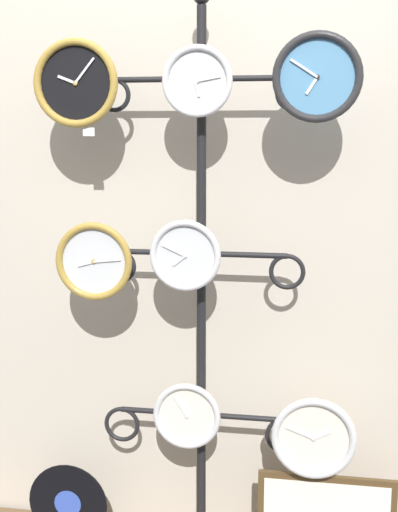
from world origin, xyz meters
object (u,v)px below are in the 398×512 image
at_px(vinyl_record, 68,503).
at_px(clock_bottom_center, 187,415).
at_px(clock_top_center, 196,81).
at_px(clock_middle_center, 185,255).
at_px(clock_top_right, 317,77).
at_px(clock_middle_left, 94,261).
at_px(clock_bottom_right, 314,438).
at_px(display_stand, 201,392).
at_px(clock_top_left, 76,83).

bearing_deg(vinyl_record, clock_bottom_center, -1.92).
height_order(clock_top_center, clock_middle_center, clock_top_center).
distance_m(clock_top_right, vinyl_record, 1.78).
height_order(clock_top_right, clock_middle_left, clock_top_right).
bearing_deg(clock_bottom_right, vinyl_record, 177.29).
bearing_deg(clock_top_center, clock_bottom_right, -3.89).
height_order(clock_middle_left, clock_middle_center, clock_middle_center).
relative_size(display_stand, clock_top_left, 7.06).
distance_m(clock_top_left, clock_bottom_right, 1.44).
height_order(display_stand, clock_middle_left, display_stand).
relative_size(clock_top_center, clock_bottom_right, 0.81).
xyz_separation_m(clock_top_left, clock_top_right, (0.79, -0.00, 0.01)).
relative_size(clock_bottom_center, clock_bottom_right, 0.84).
relative_size(display_stand, clock_middle_center, 8.45).
relative_size(clock_middle_left, clock_bottom_right, 0.94).
bearing_deg(clock_top_left, display_stand, 14.74).
distance_m(clock_top_left, clock_top_right, 0.79).
xyz_separation_m(clock_top_center, clock_bottom_center, (-0.03, -0.00, -1.15)).
relative_size(clock_middle_left, vinyl_record, 0.89).
bearing_deg(clock_middle_center, clock_middle_left, -177.54).
height_order(display_stand, clock_bottom_right, display_stand).
bearing_deg(clock_top_right, clock_top_left, 179.76).
xyz_separation_m(clock_top_left, vinyl_record, (-0.09, 0.04, -1.53)).
bearing_deg(clock_bottom_center, clock_top_right, -4.14).
bearing_deg(clock_middle_center, clock_top_center, 33.21).
height_order(clock_top_center, clock_bottom_center, clock_top_center).
distance_m(clock_bottom_right, vinyl_record, 0.97).
relative_size(clock_middle_center, vinyl_record, 0.80).
distance_m(display_stand, clock_middle_left, 0.62).
xyz_separation_m(clock_top_center, clock_top_right, (0.39, -0.03, 0.01)).
bearing_deg(clock_bottom_right, clock_top_right, -171.82).
distance_m(display_stand, clock_top_right, 1.17).
height_order(clock_top_center, clock_top_right, clock_top_right).
relative_size(display_stand, clock_middle_left, 7.57).
bearing_deg(clock_bottom_right, display_stand, 165.34).
distance_m(clock_top_right, clock_bottom_center, 1.23).
bearing_deg(display_stand, clock_bottom_right, -14.66).
relative_size(clock_bottom_right, vinyl_record, 0.95).
bearing_deg(clock_middle_center, clock_top_left, -179.09).
bearing_deg(clock_middle_left, clock_top_center, 5.80).
xyz_separation_m(clock_top_right, clock_middle_left, (-0.74, -0.00, -0.61)).
bearing_deg(vinyl_record, clock_top_center, -1.73).
relative_size(clock_middle_left, clock_middle_center, 1.12).
height_order(clock_top_center, vinyl_record, clock_top_center).
height_order(clock_top_right, clock_bottom_right, clock_top_right).
distance_m(display_stand, clock_bottom_center, 0.11).
height_order(clock_bottom_center, vinyl_record, clock_bottom_center).
relative_size(clock_top_right, clock_middle_left, 1.03).
height_order(clock_middle_center, vinyl_record, clock_middle_center).
distance_m(clock_top_left, clock_top_center, 0.40).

